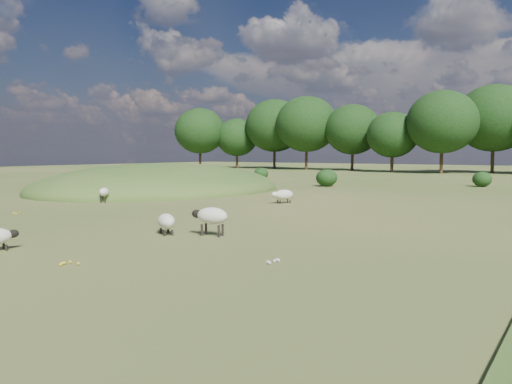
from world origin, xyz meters
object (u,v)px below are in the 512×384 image
sheep_1 (166,221)px  sheep_4 (283,195)px  sheep_3 (104,192)px  sheep_2 (211,216)px

sheep_1 → sheep_4: size_ratio=0.95×
sheep_1 → sheep_4: 11.25m
sheep_3 → sheep_4: sheep_3 is taller
sheep_1 → sheep_2: bearing=-124.7°
sheep_1 → sheep_2: sheep_2 is taller
sheep_2 → sheep_4: 11.02m
sheep_3 → sheep_4: (8.44, 5.19, -0.10)m
sheep_1 → sheep_2: size_ratio=0.91×
sheep_3 → sheep_4: bearing=-94.9°
sheep_3 → sheep_4: size_ratio=0.85×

